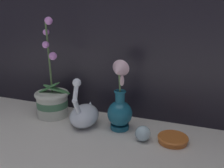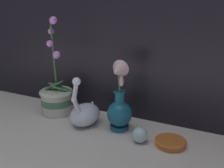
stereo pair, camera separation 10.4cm
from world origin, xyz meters
name	(u,v)px [view 1 (the left image)]	position (x,y,z in m)	size (l,w,h in m)	color
ground_plane	(96,141)	(0.00, 0.00, 0.00)	(2.80, 2.80, 0.00)	beige
orchid_potted_plant	(52,100)	(-0.28, 0.15, 0.08)	(0.19, 0.15, 0.44)	beige
swan_figurine	(84,114)	(-0.10, 0.11, 0.05)	(0.12, 0.18, 0.22)	silver
blue_vase	(120,106)	(0.05, 0.13, 0.10)	(0.10, 0.11, 0.29)	#195B75
glass_sphere	(143,133)	(0.17, 0.07, 0.03)	(0.06, 0.06, 0.06)	silver
amber_dish	(173,139)	(0.27, 0.10, 0.01)	(0.12, 0.12, 0.02)	#C66628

